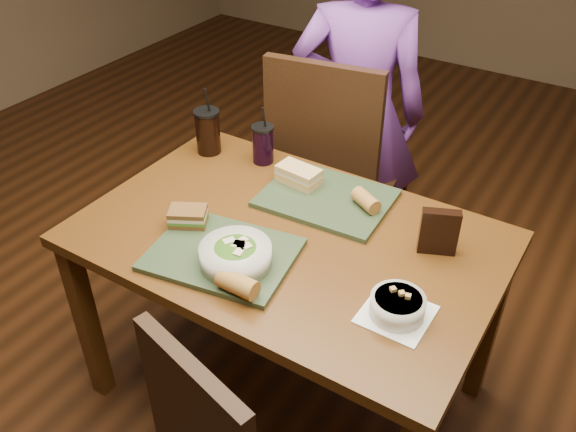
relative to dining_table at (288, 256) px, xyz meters
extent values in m
plane|color=#381C0B|center=(0.00, 0.00, -0.66)|extent=(6.00, 6.00, 0.00)
cube|color=#512E10|center=(-0.60, -0.38, -0.30)|extent=(0.06, 0.06, 0.71)
cube|color=#512E10|center=(-0.60, 0.38, -0.30)|extent=(0.06, 0.06, 0.71)
cube|color=#512E10|center=(0.60, 0.38, -0.30)|extent=(0.06, 0.06, 0.71)
cube|color=#512E10|center=(0.00, 0.00, 0.07)|extent=(1.30, 0.85, 0.04)
cube|color=black|center=(0.17, -0.66, 0.01)|extent=(0.39, 0.13, 0.46)
cube|color=black|center=(-0.20, 0.77, -0.16)|extent=(0.54, 0.54, 0.04)
cube|color=black|center=(-0.20, 0.56, 0.14)|extent=(0.47, 0.12, 0.56)
cube|color=black|center=(-0.40, 0.57, -0.42)|extent=(0.04, 0.04, 0.48)
cube|color=black|center=(0.00, 0.57, -0.42)|extent=(0.04, 0.04, 0.48)
cube|color=black|center=(-0.40, 0.97, -0.42)|extent=(0.04, 0.04, 0.48)
cube|color=black|center=(0.00, 0.97, -0.42)|extent=(0.04, 0.04, 0.48)
imported|color=#703797|center=(-0.18, 0.82, 0.11)|extent=(0.66, 0.55, 1.54)
cube|color=#2C3C24|center=(-0.11, -0.20, 0.10)|extent=(0.47, 0.39, 0.02)
cube|color=#2C3C24|center=(0.01, 0.23, 0.10)|extent=(0.44, 0.34, 0.02)
cylinder|color=silver|center=(-0.04, -0.22, 0.14)|extent=(0.21, 0.21, 0.06)
ellipsoid|color=#427219|center=(-0.04, -0.22, 0.15)|extent=(0.17, 0.17, 0.05)
cube|color=beige|center=(-0.04, -0.21, 0.17)|extent=(0.03, 0.04, 0.01)
cube|color=beige|center=(-0.03, -0.20, 0.17)|extent=(0.04, 0.03, 0.01)
cube|color=beige|center=(-0.03, -0.21, 0.17)|extent=(0.04, 0.04, 0.01)
cube|color=beige|center=(-0.07, -0.21, 0.17)|extent=(0.04, 0.04, 0.01)
cube|color=beige|center=(-0.01, -0.21, 0.17)|extent=(0.04, 0.04, 0.01)
cube|color=beige|center=(-0.01, -0.23, 0.17)|extent=(0.03, 0.04, 0.01)
cube|color=beige|center=(-0.04, -0.19, 0.17)|extent=(0.03, 0.04, 0.01)
cube|color=white|center=(0.43, -0.14, 0.09)|extent=(0.18, 0.18, 0.00)
cylinder|color=silver|center=(0.43, -0.14, 0.12)|extent=(0.15, 0.15, 0.06)
cylinder|color=black|center=(0.43, -0.14, 0.15)|extent=(0.13, 0.13, 0.01)
cube|color=#B28947|center=(0.43, -0.13, 0.16)|extent=(0.02, 0.02, 0.01)
cube|color=#B28947|center=(0.41, -0.13, 0.16)|extent=(0.02, 0.02, 0.01)
cube|color=#B28947|center=(0.45, -0.13, 0.16)|extent=(0.02, 0.02, 0.01)
cube|color=#593819|center=(-0.28, -0.14, 0.12)|extent=(0.14, 0.12, 0.02)
cube|color=#3F721E|center=(-0.28, -0.14, 0.13)|extent=(0.14, 0.12, 0.01)
cube|color=beige|center=(-0.28, -0.14, 0.14)|extent=(0.14, 0.12, 0.01)
cube|color=#593819|center=(-0.28, -0.14, 0.15)|extent=(0.14, 0.12, 0.02)
cube|color=tan|center=(-0.11, 0.25, 0.12)|extent=(0.16, 0.10, 0.02)
cube|color=orange|center=(-0.11, 0.25, 0.13)|extent=(0.16, 0.10, 0.01)
cube|color=beige|center=(-0.11, 0.25, 0.14)|extent=(0.16, 0.10, 0.01)
cube|color=tan|center=(-0.11, 0.25, 0.16)|extent=(0.16, 0.10, 0.02)
cylinder|color=#AD7533|center=(0.04, -0.31, 0.14)|extent=(0.12, 0.06, 0.06)
cylinder|color=#AD7533|center=(0.15, 0.24, 0.13)|extent=(0.11, 0.09, 0.05)
cylinder|color=black|center=(-0.53, 0.28, 0.17)|extent=(0.09, 0.09, 0.16)
cylinder|color=black|center=(-0.53, 0.28, 0.26)|extent=(0.10, 0.10, 0.01)
cylinder|color=black|center=(-0.52, 0.28, 0.30)|extent=(0.01, 0.03, 0.10)
cylinder|color=black|center=(-0.32, 0.33, 0.16)|extent=(0.08, 0.08, 0.14)
cylinder|color=black|center=(-0.32, 0.33, 0.23)|extent=(0.08, 0.08, 0.01)
cylinder|color=black|center=(-0.31, 0.33, 0.27)|extent=(0.01, 0.02, 0.09)
cube|color=black|center=(0.42, 0.17, 0.16)|extent=(0.12, 0.08, 0.15)
camera|label=1|loc=(0.81, -1.28, 1.25)|focal=38.00mm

